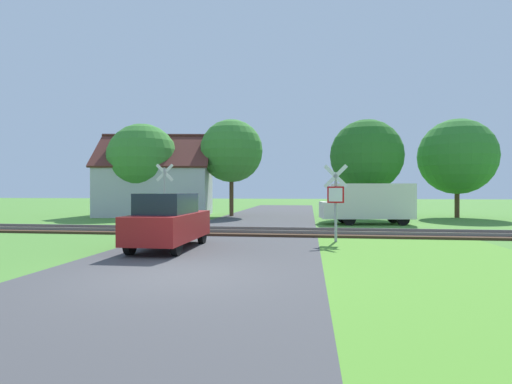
{
  "coord_description": "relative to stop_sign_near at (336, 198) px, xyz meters",
  "views": [
    {
      "loc": [
        2.95,
        -8.39,
        1.88
      ],
      "look_at": [
        0.5,
        9.82,
        1.8
      ],
      "focal_mm": 28.0,
      "sensor_mm": 36.0,
      "label": 1
    }
  ],
  "objects": [
    {
      "name": "ground_plane",
      "position": [
        -3.89,
        -6.35,
        -1.61
      ],
      "size": [
        160.0,
        160.0,
        0.0
      ],
      "primitive_type": "plane",
      "color": "#4C8433"
    },
    {
      "name": "stop_sign_near",
      "position": [
        0.0,
        0.0,
        0.0
      ],
      "size": [
        0.87,
        0.2,
        2.83
      ],
      "rotation": [
        0.0,
        0.0,
        2.97
      ],
      "color": "#9E9EA5",
      "rests_on": "ground"
    },
    {
      "name": "road_asphalt",
      "position": [
        -3.89,
        -4.35,
        -1.61
      ],
      "size": [
        6.54,
        80.0,
        0.01
      ],
      "primitive_type": "cube",
      "color": "#424244",
      "rests_on": "ground"
    },
    {
      "name": "mail_truck",
      "position": [
        2.3,
        7.89,
        -0.37
      ],
      "size": [
        5.09,
        2.43,
        2.24
      ],
      "rotation": [
        0.0,
        0.0,
        1.69
      ],
      "color": "silver",
      "rests_on": "ground"
    },
    {
      "name": "tree_far",
      "position": [
        9.12,
        14.28,
        2.58
      ],
      "size": [
        5.18,
        5.18,
        6.79
      ],
      "color": "#513823",
      "rests_on": "ground"
    },
    {
      "name": "tree_left",
      "position": [
        -12.88,
        12.64,
        2.51
      ],
      "size": [
        5.07,
        5.07,
        6.66
      ],
      "color": "#513823",
      "rests_on": "ground"
    },
    {
      "name": "house",
      "position": [
        -12.24,
        13.81,
        0.37
      ],
      "size": [
        8.94,
        7.23,
        6.09
      ],
      "rotation": [
        0.0,
        0.0,
        0.15
      ],
      "color": "#B7B7BC",
      "rests_on": "ground"
    },
    {
      "name": "tree_right",
      "position": [
        2.77,
        12.21,
        2.54
      ],
      "size": [
        4.75,
        4.75,
        6.53
      ],
      "color": "#513823",
      "rests_on": "ground"
    },
    {
      "name": "parked_car",
      "position": [
        -5.41,
        -2.47,
        -0.72
      ],
      "size": [
        1.65,
        4.0,
        1.78
      ],
      "rotation": [
        0.0,
        0.0,
        -0.0
      ],
      "color": "maroon",
      "rests_on": "ground"
    },
    {
      "name": "crossing_sign_far",
      "position": [
        -8.03,
        4.1,
        0.23
      ],
      "size": [
        0.88,
        0.16,
        3.19
      ],
      "rotation": [
        0.0,
        0.0,
        0.1
      ],
      "color": "#9E9EA5",
      "rests_on": "ground"
    },
    {
      "name": "rail_track",
      "position": [
        -3.89,
        2.46,
        -1.55
      ],
      "size": [
        60.0,
        2.6,
        0.22
      ],
      "color": "#422D1E",
      "rests_on": "ground"
    },
    {
      "name": "tree_center",
      "position": [
        -6.6,
        13.84,
        3.13
      ],
      "size": [
        4.57,
        4.57,
        7.04
      ],
      "color": "#513823",
      "rests_on": "ground"
    }
  ]
}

